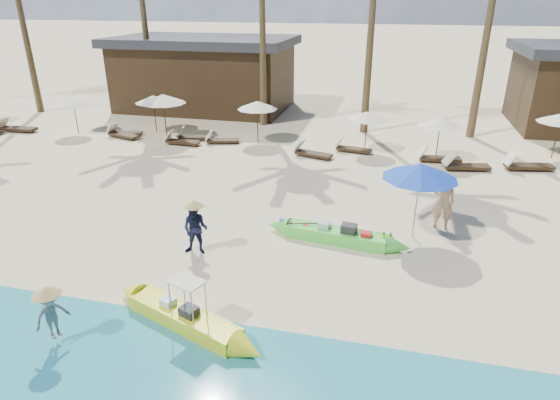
% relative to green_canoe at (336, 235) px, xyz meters
% --- Properties ---
extents(ground, '(240.00, 240.00, 0.00)m').
position_rel_green_canoe_xyz_m(ground, '(-2.28, -1.74, -0.20)').
color(ground, beige).
rests_on(ground, ground).
extents(green_canoe, '(4.70, 0.99, 0.60)m').
position_rel_green_canoe_xyz_m(green_canoe, '(0.00, 0.00, 0.00)').
color(green_canoe, '#4EDE43').
rests_on(green_canoe, ground).
extents(yellow_canoe, '(4.40, 1.90, 1.19)m').
position_rel_green_canoe_xyz_m(yellow_canoe, '(-2.67, -4.54, -0.01)').
color(yellow_canoe, yellow).
rests_on(yellow_canoe, ground).
extents(tourist, '(0.69, 0.51, 1.74)m').
position_rel_green_canoe_xyz_m(tourist, '(3.00, 1.63, 0.67)').
color(tourist, tan).
rests_on(tourist, ground).
extents(vendor_green, '(0.75, 0.60, 1.46)m').
position_rel_green_canoe_xyz_m(vendor_green, '(-3.63, -1.57, 0.53)').
color(vendor_green, '#141937').
rests_on(vendor_green, ground).
extents(vendor_yellow, '(0.65, 0.80, 1.07)m').
position_rel_green_canoe_xyz_m(vendor_yellow, '(-4.94, -5.69, 0.52)').
color(vendor_yellow, gray).
rests_on(vendor_yellow, ground).
extents(blue_umbrella, '(2.12, 2.12, 2.29)m').
position_rel_green_canoe_xyz_m(blue_umbrella, '(2.17, 0.80, 1.86)').
color(blue_umbrella, '#99999E').
rests_on(blue_umbrella, ground).
extents(resort_parasol_2, '(1.78, 1.78, 1.83)m').
position_rel_green_canoe_xyz_m(resort_parasol_2, '(-14.47, 8.43, 1.45)').
color(resort_parasol_2, '#322314').
rests_on(resort_parasol_2, ground).
extents(lounger_2_left, '(2.00, 0.73, 0.67)m').
position_rel_green_canoe_xyz_m(lounger_2_left, '(-17.86, 7.99, 0.02)').
color(lounger_2_left, '#322314').
rests_on(lounger_2_left, ground).
extents(resort_parasol_3, '(1.85, 1.85, 1.90)m').
position_rel_green_canoe_xyz_m(resort_parasol_3, '(-10.68, 9.68, 1.52)').
color(resort_parasol_3, '#322314').
rests_on(resort_parasol_3, ground).
extents(lounger_3_left, '(1.77, 0.88, 0.58)m').
position_rel_green_canoe_xyz_m(lounger_3_left, '(-11.99, 8.62, -0.01)').
color(lounger_3_left, '#322314').
rests_on(lounger_3_left, ground).
extents(lounger_3_right, '(1.87, 1.01, 0.61)m').
position_rel_green_canoe_xyz_m(lounger_3_right, '(-11.84, 8.27, 0.00)').
color(lounger_3_right, '#322314').
rests_on(lounger_3_right, ground).
extents(resort_parasol_4, '(2.17, 2.17, 2.23)m').
position_rel_green_canoe_xyz_m(resort_parasol_4, '(-9.52, 8.51, 1.81)').
color(resort_parasol_4, '#322314').
rests_on(resort_parasol_4, ground).
extents(lounger_4_left, '(1.72, 0.56, 0.58)m').
position_rel_green_canoe_xyz_m(lounger_4_left, '(-8.47, 7.85, -0.01)').
color(lounger_4_left, '#322314').
rests_on(lounger_4_left, ground).
extents(lounger_4_right, '(1.82, 0.94, 0.59)m').
position_rel_green_canoe_xyz_m(lounger_4_right, '(-8.21, 8.71, -0.00)').
color(lounger_4_right, '#322314').
rests_on(lounger_4_right, ground).
extents(resort_parasol_5, '(1.93, 1.93, 1.98)m').
position_rel_green_canoe_xyz_m(resort_parasol_5, '(-5.02, 9.23, 1.59)').
color(resort_parasol_5, '#322314').
rests_on(resort_parasol_5, ground).
extents(lounger_5_left, '(1.69, 0.93, 0.55)m').
position_rel_green_canoe_xyz_m(lounger_5_left, '(-6.69, 8.51, -0.02)').
color(lounger_5_left, '#322314').
rests_on(lounger_5_left, ground).
extents(resort_parasol_6, '(1.79, 1.79, 1.84)m').
position_rel_green_canoe_xyz_m(resort_parasol_6, '(0.17, 8.86, 1.46)').
color(resort_parasol_6, '#322314').
rests_on(resort_parasol_6, ground).
extents(lounger_6_left, '(1.82, 1.00, 0.59)m').
position_rel_green_canoe_xyz_m(lounger_6_left, '(-2.08, 7.52, -0.00)').
color(lounger_6_left, '#322314').
rests_on(lounger_6_left, ground).
extents(lounger_6_right, '(1.73, 0.77, 0.57)m').
position_rel_green_canoe_xyz_m(lounger_6_right, '(-0.41, 8.64, -0.01)').
color(lounger_6_right, '#322314').
rests_on(lounger_6_right, ground).
extents(resort_parasol_7, '(1.82, 1.82, 1.88)m').
position_rel_green_canoe_xyz_m(resort_parasol_7, '(3.25, 8.31, 1.49)').
color(resort_parasol_7, '#322314').
rests_on(resort_parasol_7, ground).
extents(lounger_7_left, '(1.85, 0.70, 0.61)m').
position_rel_green_canoe_xyz_m(lounger_7_left, '(3.28, 8.10, 0.00)').
color(lounger_7_left, '#322314').
rests_on(lounger_7_left, ground).
extents(lounger_7_right, '(1.95, 0.92, 0.64)m').
position_rel_green_canoe_xyz_m(lounger_7_right, '(4.28, 7.28, 0.01)').
color(lounger_7_right, '#322314').
rests_on(lounger_7_right, ground).
extents(lounger_8_left, '(2.04, 0.96, 0.67)m').
position_rel_green_canoe_xyz_m(lounger_8_left, '(6.73, 7.90, 0.02)').
color(lounger_8_left, '#322314').
rests_on(lounger_8_left, ground).
extents(pavilion_west, '(10.80, 6.60, 4.30)m').
position_rel_green_canoe_xyz_m(pavilion_west, '(-10.28, 15.76, 1.99)').
color(pavilion_west, '#322314').
rests_on(pavilion_west, ground).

